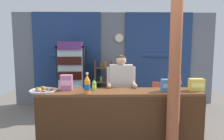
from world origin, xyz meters
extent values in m
plane|color=slate|center=(0.00, 1.18, 0.00)|extent=(7.72, 7.72, 0.00)
cube|color=slate|center=(0.00, 3.00, 1.32)|extent=(5.75, 0.12, 2.64)
cube|color=navy|center=(-1.36, 2.91, 1.56)|extent=(1.89, 0.04, 2.18)
ellipsoid|color=navy|center=(-1.36, 2.89, 1.45)|extent=(1.04, 0.10, 0.16)
cube|color=navy|center=(1.24, 2.91, 1.56)|extent=(1.89, 0.04, 2.18)
ellipsoid|color=navy|center=(1.24, 2.89, 1.45)|extent=(1.04, 0.10, 0.16)
cylinder|color=tan|center=(0.12, 2.92, 1.93)|extent=(0.26, 0.03, 0.26)
cylinder|color=white|center=(0.12, 2.90, 1.93)|extent=(0.22, 0.01, 0.22)
cube|color=beige|center=(-1.04, 2.92, 1.47)|extent=(0.24, 0.02, 0.18)
cube|color=brown|center=(-0.02, 0.42, 0.95)|extent=(2.69, 0.52, 0.04)
cube|color=#432715|center=(-0.02, 0.19, 0.47)|extent=(2.69, 0.04, 0.93)
cube|color=#432715|center=(-1.33, 0.42, 0.47)|extent=(0.08, 0.47, 0.93)
cube|color=#432715|center=(1.29, 0.42, 0.47)|extent=(0.08, 0.47, 0.93)
cylinder|color=#995133|center=(0.75, 0.01, 0.65)|extent=(0.19, 0.19, 1.30)
cylinder|color=#995133|center=(0.75, 0.01, 1.95)|extent=(0.17, 0.17, 1.30)
ellipsoid|color=#995133|center=(0.84, 0.01, 1.18)|extent=(0.06, 0.05, 0.08)
cube|color=black|center=(-1.14, 2.69, 0.85)|extent=(0.69, 0.04, 1.71)
cube|color=black|center=(-1.46, 2.39, 0.85)|extent=(0.04, 0.63, 1.71)
cube|color=black|center=(-0.81, 2.39, 0.85)|extent=(0.04, 0.63, 1.71)
cube|color=black|center=(-1.14, 2.39, 1.69)|extent=(0.69, 0.63, 0.04)
cube|color=black|center=(-1.14, 2.39, 0.04)|extent=(0.69, 0.63, 0.08)
cube|color=silver|center=(-1.14, 2.09, 0.90)|extent=(0.63, 0.02, 1.55)
cylinder|color=#B7B7BC|center=(-0.85, 2.05, 0.85)|extent=(0.02, 0.02, 0.40)
cube|color=silver|center=(-1.14, 2.39, 0.51)|extent=(0.61, 0.55, 0.02)
cube|color=silver|center=(-1.14, 2.26, 0.62)|extent=(0.57, 0.51, 0.20)
cube|color=silver|center=(-1.14, 2.39, 0.88)|extent=(0.61, 0.55, 0.02)
cube|color=black|center=(-1.14, 2.26, 0.99)|extent=(0.57, 0.51, 0.20)
cube|color=silver|center=(-1.14, 2.39, 1.24)|extent=(0.61, 0.55, 0.02)
cube|color=black|center=(-1.14, 2.26, 1.35)|extent=(0.57, 0.51, 0.20)
cube|color=silver|center=(-1.14, 2.39, 1.61)|extent=(0.61, 0.55, 0.02)
cube|color=#56286B|center=(-1.14, 2.26, 1.72)|extent=(0.57, 0.51, 0.20)
cube|color=brown|center=(-0.55, 2.63, 0.66)|extent=(0.04, 0.28, 1.32)
cube|color=brown|center=(-0.11, 2.63, 0.66)|extent=(0.04, 0.28, 1.32)
cube|color=brown|center=(-0.33, 2.63, 1.12)|extent=(0.44, 0.28, 0.02)
cylinder|color=brown|center=(-0.40, 2.63, 1.20)|extent=(0.05, 0.05, 0.14)
cylinder|color=orange|center=(-0.27, 2.63, 1.21)|extent=(0.06, 0.06, 0.15)
cube|color=brown|center=(-0.33, 2.63, 0.73)|extent=(0.44, 0.28, 0.02)
cylinder|color=#75C64C|center=(-0.40, 2.63, 0.81)|extent=(0.06, 0.06, 0.14)
cylinder|color=#56286B|center=(-0.27, 2.63, 0.81)|extent=(0.07, 0.07, 0.15)
cube|color=brown|center=(-0.33, 2.63, 0.33)|extent=(0.44, 0.28, 0.02)
cylinder|color=silver|center=(-0.40, 2.63, 0.42)|extent=(0.05, 0.05, 0.15)
cylinder|color=brown|center=(-0.27, 2.63, 0.40)|extent=(0.07, 0.07, 0.12)
cube|color=#E5563D|center=(1.14, 1.96, 0.44)|extent=(0.60, 0.60, 0.04)
cube|color=#E5563D|center=(1.04, 1.78, 0.66)|extent=(0.39, 0.23, 0.40)
cylinder|color=#E5563D|center=(1.39, 2.04, 0.22)|extent=(0.04, 0.04, 0.44)
cylinder|color=#E5563D|center=(1.06, 2.22, 0.22)|extent=(0.04, 0.04, 0.44)
cylinder|color=#E5563D|center=(1.21, 1.70, 0.22)|extent=(0.04, 0.04, 0.44)
cylinder|color=#E5563D|center=(0.88, 1.88, 0.22)|extent=(0.04, 0.04, 0.44)
cube|color=#E5563D|center=(1.31, 1.87, 0.56)|extent=(0.22, 0.37, 0.03)
cube|color=#E5563D|center=(0.96, 2.06, 0.56)|extent=(0.22, 0.37, 0.03)
cylinder|color=#28282D|center=(-0.06, 0.90, 0.40)|extent=(0.11, 0.11, 0.80)
cylinder|color=#28282D|center=(0.12, 0.90, 0.40)|extent=(0.11, 0.11, 0.80)
cube|color=#BCB7B2|center=(0.03, 0.90, 1.08)|extent=(0.43, 0.20, 0.57)
sphere|color=tan|center=(0.03, 0.90, 1.45)|extent=(0.19, 0.19, 0.19)
ellipsoid|color=#2D2319|center=(0.03, 0.91, 1.49)|extent=(0.18, 0.18, 0.10)
cylinder|color=#BCB7B2|center=(-0.20, 0.90, 1.17)|extent=(0.08, 0.08, 0.31)
cylinder|color=tan|center=(-0.20, 0.75, 1.01)|extent=(0.07, 0.26, 0.07)
sphere|color=tan|center=(-0.20, 0.62, 1.01)|extent=(0.08, 0.08, 0.08)
cylinder|color=#BCB7B2|center=(0.26, 0.90, 1.17)|extent=(0.08, 0.08, 0.31)
cylinder|color=tan|center=(0.26, 0.75, 1.01)|extent=(0.07, 0.26, 0.07)
sphere|color=tan|center=(0.26, 0.62, 1.01)|extent=(0.08, 0.08, 0.08)
cylinder|color=orange|center=(-0.55, 0.24, 1.08)|extent=(0.10, 0.10, 0.21)
cone|color=orange|center=(-0.55, 0.24, 1.23)|extent=(0.10, 0.10, 0.09)
cylinder|color=white|center=(-0.55, 0.24, 1.29)|extent=(0.04, 0.04, 0.03)
cylinder|color=#194C99|center=(-0.55, 0.24, 1.08)|extent=(0.10, 0.10, 0.09)
cylinder|color=#75C64C|center=(-0.46, 0.49, 1.04)|extent=(0.07, 0.07, 0.13)
cone|color=#75C64C|center=(-0.46, 0.49, 1.13)|extent=(0.07, 0.07, 0.06)
cylinder|color=black|center=(-0.46, 0.49, 1.17)|extent=(0.03, 0.03, 0.02)
cylinder|color=yellow|center=(-0.46, 0.49, 1.04)|extent=(0.07, 0.07, 0.06)
cube|color=#3D75B7|center=(0.76, 0.37, 1.07)|extent=(0.21, 0.12, 0.20)
cube|color=#7CB5F7|center=(0.76, 0.31, 1.07)|extent=(0.19, 0.00, 0.07)
cube|color=#B76699|center=(-0.93, 0.52, 1.10)|extent=(0.19, 0.13, 0.26)
cube|color=#F7A5D8|center=(-0.93, 0.46, 1.10)|extent=(0.17, 0.00, 0.09)
cube|color=#EAD14C|center=(1.26, 0.41, 1.07)|extent=(0.24, 0.14, 0.20)
cube|color=#FFFF8C|center=(1.26, 0.34, 1.07)|extent=(0.21, 0.00, 0.07)
cylinder|color=#BCBCC1|center=(-1.29, 0.41, 0.98)|extent=(0.43, 0.43, 0.02)
torus|color=#BCBCC1|center=(-1.29, 0.41, 1.00)|extent=(0.44, 0.44, 0.02)
ellipsoid|color=#A36638|center=(-1.16, 0.42, 1.01)|extent=(0.08, 0.08, 0.04)
ellipsoid|color=tan|center=(-1.27, 0.48, 1.01)|extent=(0.10, 0.07, 0.04)
ellipsoid|color=#A36638|center=(-1.33, 0.52, 1.01)|extent=(0.10, 0.08, 0.05)
ellipsoid|color=#A36638|center=(-1.38, 0.42, 1.02)|extent=(0.09, 0.06, 0.06)
ellipsoid|color=#C68947|center=(-1.34, 0.35, 1.02)|extent=(0.08, 0.09, 0.05)
ellipsoid|color=#A36638|center=(-1.25, 0.31, 1.01)|extent=(0.07, 0.07, 0.04)
camera|label=1|loc=(-0.24, -2.93, 1.74)|focal=32.83mm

